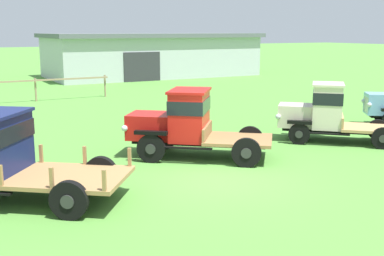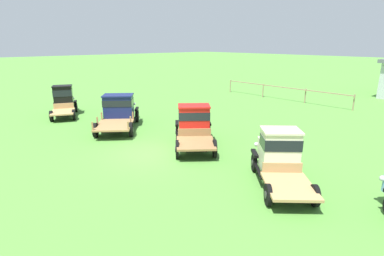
% 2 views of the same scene
% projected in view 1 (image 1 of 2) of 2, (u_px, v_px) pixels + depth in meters
% --- Properties ---
extents(ground_plane, '(240.00, 240.00, 0.00)m').
position_uv_depth(ground_plane, '(220.00, 179.00, 13.61)').
color(ground_plane, '#518E38').
extents(farm_shed, '(19.05, 9.34, 3.89)m').
position_uv_depth(farm_shed, '(152.00, 54.00, 44.43)').
color(farm_shed, '#B2B7BC').
rests_on(farm_shed, ground).
extents(vintage_truck_midrow_center, '(4.77, 4.31, 2.25)m').
position_uv_depth(vintage_truck_midrow_center, '(185.00, 122.00, 15.76)').
color(vintage_truck_midrow_center, black).
rests_on(vintage_truck_midrow_center, ground).
extents(vintage_truck_far_side, '(4.31, 4.19, 2.20)m').
position_uv_depth(vintage_truck_far_side, '(324.00, 112.00, 18.04)').
color(vintage_truck_far_side, black).
rests_on(vintage_truck_far_side, ground).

